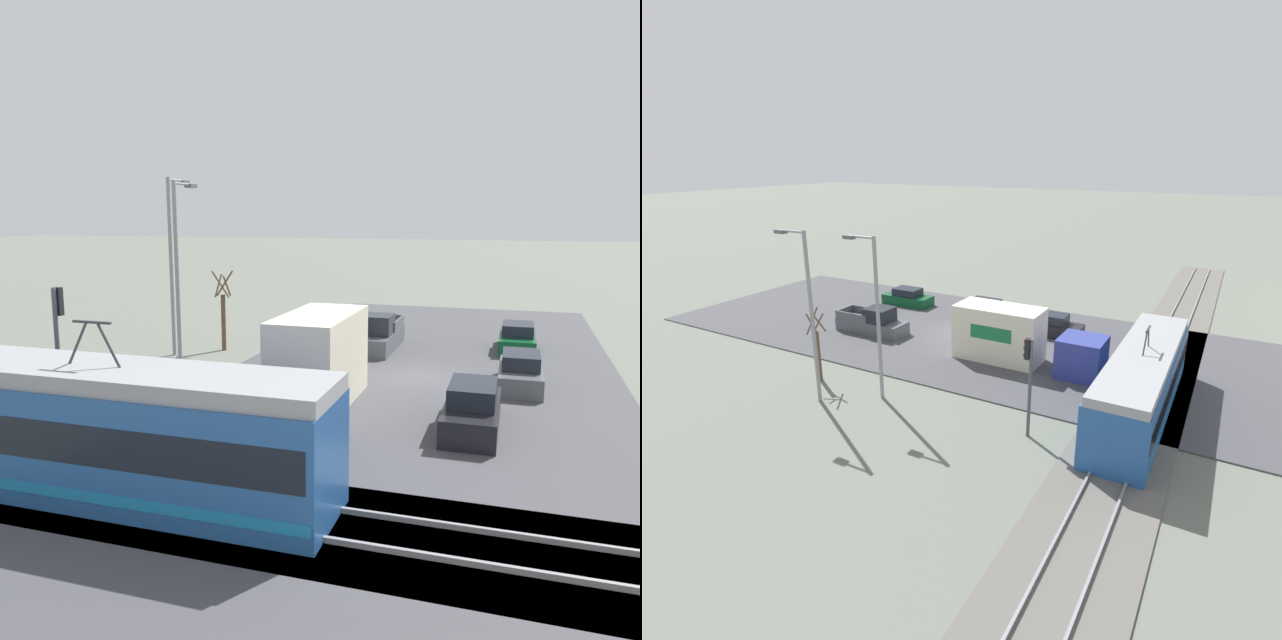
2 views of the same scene
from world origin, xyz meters
The scene contains 13 objects.
ground_plane centered at (0.00, 0.00, 0.00)m, with size 320.00×320.00×0.00m, color #60665B.
road_surface centered at (0.00, 0.00, 0.04)m, with size 17.19×43.48×0.08m.
rail_bed centered at (0.00, 14.05, 0.05)m, with size 65.38×4.40×0.22m.
light_rail_tram centered at (6.07, 14.05, 1.71)m, with size 12.53×2.82×4.49m.
box_truck centered at (3.04, 6.18, 1.66)m, with size 2.51×9.32×3.43m.
pickup_truck centered at (2.96, -5.23, 0.81)m, with size 1.90×5.36×1.95m.
sedan_car_0 centered at (-4.31, 0.27, 0.68)m, with size 1.73×4.33×1.44m.
sedan_car_1 centered at (-4.15, -7.15, 0.67)m, with size 1.82×4.32×1.44m.
sedan_car_2 centered at (-2.75, 6.25, 0.74)m, with size 1.75×4.61×1.59m.
traffic_light_pole centered at (10.68, 9.89, 3.12)m, with size 0.28×0.47×4.78m.
street_tree centered at (10.84, -2.80, 1.95)m, with size 1.02×0.85×4.28m.
street_lamp_near_crossing centered at (12.78, -1.16, 5.15)m, with size 0.36×1.95×9.02m.
street_lamp_mid_block centered at (10.89, 1.51, 4.98)m, with size 0.36×1.95×8.69m.
Camera 1 is at (-3.93, 26.87, 7.16)m, focal length 35.00 mm.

